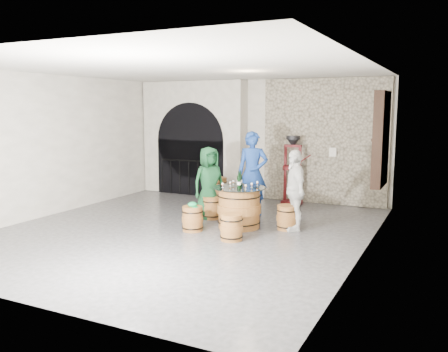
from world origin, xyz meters
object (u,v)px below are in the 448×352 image
at_px(barrel_stool_left, 212,208).
at_px(corking_press, 293,165).
at_px(wine_bottle_right, 240,180).
at_px(person_green, 209,183).
at_px(person_white, 295,190).
at_px(barrel_stool_right, 287,218).
at_px(barrel_table, 239,207).
at_px(barrel_stool_near_left, 193,219).
at_px(barrel_stool_far, 250,206).
at_px(side_barrel, 219,189).
at_px(barrel_stool_near_right, 231,227).
at_px(wine_bottle_left, 239,181).
at_px(person_blue, 253,173).
at_px(wine_bottle_center, 239,182).

height_order(barrel_stool_left, corking_press, corking_press).
relative_size(barrel_stool_left, wine_bottle_right, 1.54).
xyz_separation_m(person_green, person_white, (2.05, -0.19, 0.02)).
height_order(barrel_stool_left, barrel_stool_right, same).
bearing_deg(barrel_stool_left, barrel_table, -27.55).
relative_size(barrel_stool_near_left, person_green, 0.31).
height_order(barrel_stool_far, side_barrel, side_barrel).
distance_m(barrel_stool_near_right, barrel_stool_near_left, 1.03).
bearing_deg(barrel_table, wine_bottle_left, 130.61).
bearing_deg(barrel_table, barrel_stool_near_right, -73.97).
bearing_deg(barrel_stool_near_right, person_green, 130.51).
bearing_deg(wine_bottle_left, person_white, 14.52).
xyz_separation_m(wine_bottle_left, corking_press, (0.25, 2.76, 0.05)).
xyz_separation_m(barrel_stool_right, person_green, (-1.91, 0.23, 0.55)).
bearing_deg(barrel_stool_near_right, corking_press, 90.62).
relative_size(person_blue, corking_press, 1.10).
bearing_deg(person_blue, wine_bottle_right, -101.94).
height_order(person_green, corking_press, corking_press).
height_order(barrel_stool_near_left, wine_bottle_left, wine_bottle_left).
distance_m(barrel_stool_left, wine_bottle_left, 1.20).
xyz_separation_m(person_green, side_barrel, (-0.68, 1.81, -0.49)).
distance_m(barrel_table, person_white, 1.19).
relative_size(barrel_stool_right, side_barrel, 0.79).
bearing_deg(barrel_stool_near_right, barrel_stool_right, 61.04).
distance_m(barrel_table, barrel_stool_left, 1.00).
relative_size(barrel_stool_near_right, person_blue, 0.26).
height_order(barrel_stool_near_right, wine_bottle_left, wine_bottle_left).
height_order(barrel_table, barrel_stool_near_right, barrel_table).
bearing_deg(barrel_stool_left, side_barrel, 112.57).
bearing_deg(person_blue, side_barrel, 121.54).
relative_size(barrel_stool_left, person_white, 0.31).
bearing_deg(barrel_stool_near_left, barrel_stool_far, 71.54).
bearing_deg(wine_bottle_right, person_white, 7.99).
bearing_deg(barrel_stool_right, person_green, 173.07).
xyz_separation_m(barrel_stool_near_left, wine_bottle_left, (0.70, 0.69, 0.73)).
bearing_deg(barrel_stool_right, person_blue, 140.15).
bearing_deg(wine_bottle_right, wine_bottle_center, -71.18).
xyz_separation_m(barrel_stool_left, wine_bottle_center, (0.92, -0.57, 0.73)).
xyz_separation_m(person_white, wine_bottle_center, (-1.03, -0.43, 0.16)).
height_order(person_blue, wine_bottle_right, person_blue).
distance_m(person_blue, corking_press, 1.60).
bearing_deg(corking_press, person_blue, -110.90).
relative_size(barrel_table, wine_bottle_right, 3.38).
distance_m(barrel_stool_right, barrel_stool_near_right, 1.39).
distance_m(barrel_table, corking_press, 2.85).
bearing_deg(barrel_stool_near_right, person_blue, 102.83).
height_order(wine_bottle_right, corking_press, corking_press).
bearing_deg(wine_bottle_left, barrel_table, -49.39).
relative_size(barrel_stool_right, person_white, 0.31).
bearing_deg(person_green, wine_bottle_right, -79.02).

